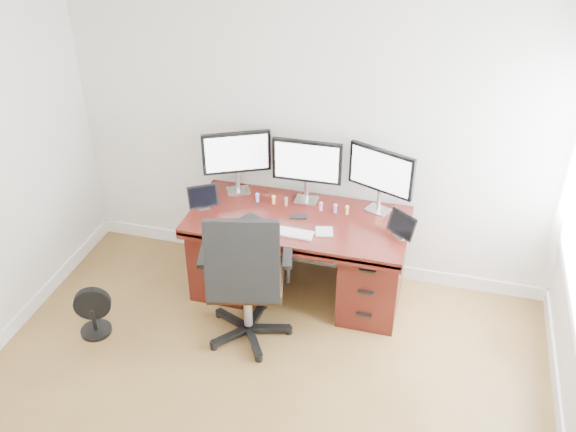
% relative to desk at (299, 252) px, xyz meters
% --- Properties ---
extents(back_wall, '(4.00, 0.10, 2.70)m').
position_rel_desk_xyz_m(back_wall, '(0.00, 0.42, 0.95)').
color(back_wall, silver).
rests_on(back_wall, ground).
extents(desk, '(1.70, 0.80, 0.75)m').
position_rel_desk_xyz_m(desk, '(0.00, 0.00, 0.00)').
color(desk, '#42120D').
rests_on(desk, ground).
extents(office_chair, '(0.75, 0.75, 1.17)m').
position_rel_desk_xyz_m(office_chair, '(-0.23, -0.65, -0.02)').
color(office_chair, black).
rests_on(office_chair, ground).
extents(floor_fan, '(0.28, 0.24, 0.41)m').
position_rel_desk_xyz_m(floor_fan, '(-1.39, -0.89, -0.20)').
color(floor_fan, black).
rests_on(floor_fan, ground).
extents(monitor_left, '(0.51, 0.27, 0.53)m').
position_rel_desk_xyz_m(monitor_left, '(-0.58, 0.24, 0.68)').
color(monitor_left, silver).
rests_on(monitor_left, desk).
extents(monitor_center, '(0.55, 0.14, 0.53)m').
position_rel_desk_xyz_m(monitor_center, '(0.00, 0.24, 0.68)').
color(monitor_center, silver).
rests_on(monitor_center, desk).
extents(monitor_right, '(0.52, 0.24, 0.53)m').
position_rel_desk_xyz_m(monitor_right, '(0.58, 0.24, 0.68)').
color(monitor_right, silver).
rests_on(monitor_right, desk).
extents(tablet_left, '(0.24, 0.19, 0.19)m').
position_rel_desk_xyz_m(tablet_left, '(-0.76, -0.08, 0.43)').
color(tablet_left, silver).
rests_on(tablet_left, desk).
extents(tablet_right, '(0.23, 0.20, 0.19)m').
position_rel_desk_xyz_m(tablet_right, '(0.79, -0.08, 0.43)').
color(tablet_right, silver).
rests_on(tablet_right, desk).
extents(keyboard, '(0.28, 0.13, 0.01)m').
position_rel_desk_xyz_m(keyboard, '(0.04, -0.26, 0.36)').
color(keyboard, silver).
rests_on(keyboard, desk).
extents(trackpad, '(0.15, 0.15, 0.01)m').
position_rel_desk_xyz_m(trackpad, '(0.24, -0.17, 0.35)').
color(trackpad, silver).
rests_on(trackpad, desk).
extents(drawing_tablet, '(0.27, 0.23, 0.01)m').
position_rel_desk_xyz_m(drawing_tablet, '(-0.31, -0.18, 0.35)').
color(drawing_tablet, black).
rests_on(drawing_tablet, desk).
extents(phone, '(0.14, 0.10, 0.01)m').
position_rel_desk_xyz_m(phone, '(0.00, -0.02, 0.35)').
color(phone, black).
rests_on(phone, desk).
extents(figurine_blue, '(0.03, 0.03, 0.08)m').
position_rel_desk_xyz_m(figurine_blue, '(-0.38, 0.12, 0.39)').
color(figurine_blue, '#6C91F1').
rests_on(figurine_blue, desk).
extents(figurine_orange, '(0.03, 0.03, 0.08)m').
position_rel_desk_xyz_m(figurine_orange, '(-0.24, 0.12, 0.39)').
color(figurine_orange, gold).
rests_on(figurine_orange, desk).
extents(figurine_brown, '(0.03, 0.03, 0.08)m').
position_rel_desk_xyz_m(figurine_brown, '(-0.14, 0.12, 0.39)').
color(figurine_brown, brown).
rests_on(figurine_brown, desk).
extents(figurine_pink, '(0.03, 0.03, 0.08)m').
position_rel_desk_xyz_m(figurine_pink, '(0.15, 0.12, 0.39)').
color(figurine_pink, pink).
rests_on(figurine_pink, desk).
extents(figurine_purple, '(0.03, 0.03, 0.08)m').
position_rel_desk_xyz_m(figurine_purple, '(0.26, 0.12, 0.39)').
color(figurine_purple, '#AE72D6').
rests_on(figurine_purple, desk).
extents(figurine_yellow, '(0.03, 0.03, 0.08)m').
position_rel_desk_xyz_m(figurine_yellow, '(0.35, 0.12, 0.39)').
color(figurine_yellow, tan).
rests_on(figurine_yellow, desk).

